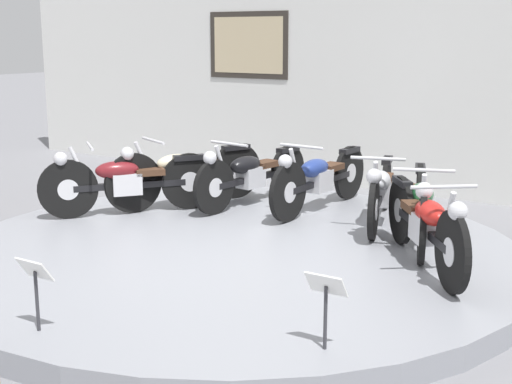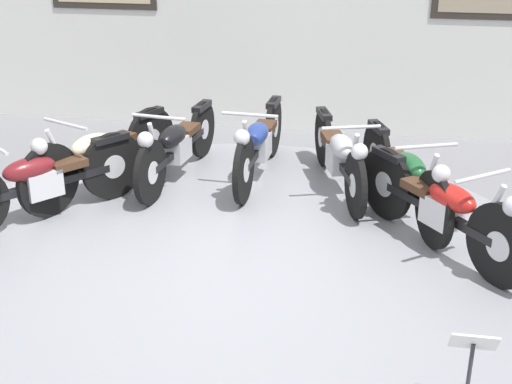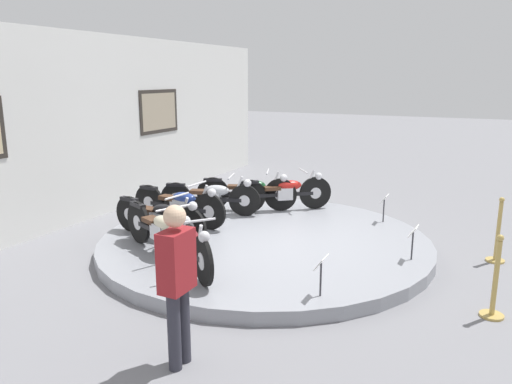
{
  "view_description": "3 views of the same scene",
  "coord_description": "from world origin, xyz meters",
  "px_view_note": "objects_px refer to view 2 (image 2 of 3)",
  "views": [
    {
      "loc": [
        3.68,
        -5.36,
        2.15
      ],
      "look_at": [
        0.0,
        0.35,
        0.65
      ],
      "focal_mm": 50.0,
      "sensor_mm": 36.0,
      "label": 1
    },
    {
      "loc": [
        1.15,
        -5.02,
        2.93
      ],
      "look_at": [
        0.2,
        0.36,
        0.6
      ],
      "focal_mm": 50.0,
      "sensor_mm": 36.0,
      "label": 2
    },
    {
      "loc": [
        -7.17,
        -3.35,
        2.8
      ],
      "look_at": [
        0.26,
        0.29,
        0.88
      ],
      "focal_mm": 35.0,
      "sensor_mm": 36.0,
      "label": 3
    }
  ],
  "objects_px": {
    "motorcycle_silver": "(339,154)",
    "motorcycle_green": "(405,174)",
    "motorcycle_maroon": "(41,178)",
    "info_placard_front_right": "(472,352)",
    "motorcycle_blue": "(259,142)",
    "motorcycle_red": "(442,206)",
    "motorcycle_cream": "(100,154)",
    "motorcycle_black": "(177,144)"
  },
  "relations": [
    {
      "from": "motorcycle_cream",
      "to": "motorcycle_black",
      "type": "height_order",
      "value": "motorcycle_cream"
    },
    {
      "from": "motorcycle_black",
      "to": "motorcycle_green",
      "type": "relative_size",
      "value": 1.04
    },
    {
      "from": "motorcycle_cream",
      "to": "motorcycle_red",
      "type": "distance_m",
      "value": 3.22
    },
    {
      "from": "motorcycle_blue",
      "to": "motorcycle_red",
      "type": "height_order",
      "value": "motorcycle_red"
    },
    {
      "from": "motorcycle_black",
      "to": "motorcycle_blue",
      "type": "distance_m",
      "value": 0.83
    },
    {
      "from": "motorcycle_blue",
      "to": "info_placard_front_right",
      "type": "height_order",
      "value": "motorcycle_blue"
    },
    {
      "from": "motorcycle_cream",
      "to": "motorcycle_black",
      "type": "bearing_deg",
      "value": 36.98
    },
    {
      "from": "motorcycle_maroon",
      "to": "motorcycle_blue",
      "type": "relative_size",
      "value": 0.8
    },
    {
      "from": "motorcycle_maroon",
      "to": "motorcycle_silver",
      "type": "relative_size",
      "value": 0.85
    },
    {
      "from": "motorcycle_blue",
      "to": "motorcycle_silver",
      "type": "xyz_separation_m",
      "value": [
        0.82,
        -0.17,
        -0.02
      ]
    },
    {
      "from": "motorcycle_blue",
      "to": "motorcycle_green",
      "type": "distance_m",
      "value": 1.58
    },
    {
      "from": "motorcycle_cream",
      "to": "motorcycle_green",
      "type": "xyz_separation_m",
      "value": [
        2.87,
        -0.0,
        -0.01
      ]
    },
    {
      "from": "motorcycle_cream",
      "to": "motorcycle_red",
      "type": "bearing_deg",
      "value": -11.88
    },
    {
      "from": "motorcycle_cream",
      "to": "motorcycle_blue",
      "type": "xyz_separation_m",
      "value": [
        1.43,
        0.64,
        -0.01
      ]
    },
    {
      "from": "motorcycle_green",
      "to": "motorcycle_red",
      "type": "relative_size",
      "value": 1.17
    },
    {
      "from": "motorcycle_cream",
      "to": "motorcycle_green",
      "type": "height_order",
      "value": "motorcycle_cream"
    },
    {
      "from": "motorcycle_cream",
      "to": "motorcycle_black",
      "type": "relative_size",
      "value": 0.96
    },
    {
      "from": "motorcycle_maroon",
      "to": "motorcycle_silver",
      "type": "height_order",
      "value": "motorcycle_maroon"
    },
    {
      "from": "motorcycle_silver",
      "to": "motorcycle_red",
      "type": "bearing_deg",
      "value": -51.59
    },
    {
      "from": "motorcycle_silver",
      "to": "motorcycle_green",
      "type": "bearing_deg",
      "value": -37.58
    },
    {
      "from": "motorcycle_red",
      "to": "motorcycle_green",
      "type": "bearing_deg",
      "value": 113.29
    },
    {
      "from": "motorcycle_maroon",
      "to": "motorcycle_blue",
      "type": "xyz_separation_m",
      "value": [
        1.72,
        1.31,
        -0.0
      ]
    },
    {
      "from": "motorcycle_cream",
      "to": "motorcycle_silver",
      "type": "bearing_deg",
      "value": 11.8
    },
    {
      "from": "info_placard_front_right",
      "to": "motorcycle_cream",
      "type": "bearing_deg",
      "value": 140.83
    },
    {
      "from": "motorcycle_silver",
      "to": "info_placard_front_right",
      "type": "xyz_separation_m",
      "value": [
        0.95,
        -3.08,
        -0.0
      ]
    },
    {
      "from": "motorcycle_black",
      "to": "motorcycle_red",
      "type": "height_order",
      "value": "motorcycle_red"
    },
    {
      "from": "motorcycle_red",
      "to": "info_placard_front_right",
      "type": "xyz_separation_m",
      "value": [
        0.05,
        -1.94,
        -0.02
      ]
    },
    {
      "from": "motorcycle_maroon",
      "to": "motorcycle_black",
      "type": "relative_size",
      "value": 0.82
    },
    {
      "from": "motorcycle_green",
      "to": "motorcycle_red",
      "type": "distance_m",
      "value": 0.72
    },
    {
      "from": "motorcycle_black",
      "to": "info_placard_front_right",
      "type": "relative_size",
      "value": 3.82
    },
    {
      "from": "motorcycle_cream",
      "to": "motorcycle_silver",
      "type": "height_order",
      "value": "motorcycle_cream"
    },
    {
      "from": "motorcycle_cream",
      "to": "info_placard_front_right",
      "type": "xyz_separation_m",
      "value": [
        3.2,
        -2.61,
        -0.03
      ]
    },
    {
      "from": "motorcycle_maroon",
      "to": "motorcycle_silver",
      "type": "distance_m",
      "value": 2.78
    },
    {
      "from": "motorcycle_black",
      "to": "info_placard_front_right",
      "type": "xyz_separation_m",
      "value": [
        2.58,
        -3.08,
        -0.01
      ]
    },
    {
      "from": "motorcycle_blue",
      "to": "info_placard_front_right",
      "type": "distance_m",
      "value": 3.7
    },
    {
      "from": "motorcycle_silver",
      "to": "motorcycle_red",
      "type": "height_order",
      "value": "motorcycle_red"
    },
    {
      "from": "motorcycle_maroon",
      "to": "motorcycle_black",
      "type": "distance_m",
      "value": 1.45
    },
    {
      "from": "motorcycle_black",
      "to": "motorcycle_silver",
      "type": "distance_m",
      "value": 1.63
    },
    {
      "from": "motorcycle_maroon",
      "to": "motorcycle_silver",
      "type": "bearing_deg",
      "value": 24.08
    },
    {
      "from": "motorcycle_black",
      "to": "motorcycle_silver",
      "type": "bearing_deg",
      "value": 0.04
    },
    {
      "from": "motorcycle_silver",
      "to": "motorcycle_black",
      "type": "bearing_deg",
      "value": -179.96
    },
    {
      "from": "motorcycle_cream",
      "to": "motorcycle_blue",
      "type": "relative_size",
      "value": 0.94
    }
  ]
}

